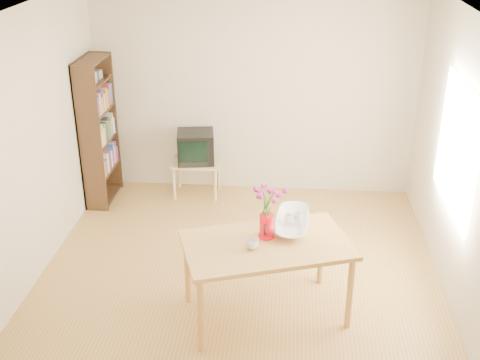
# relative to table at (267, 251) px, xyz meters

# --- Properties ---
(room) EXTENTS (4.50, 4.50, 4.50)m
(room) POSITION_rel_table_xyz_m (-0.27, 0.44, 0.63)
(room) COLOR olive
(room) RESTS_ON ground
(table) EXTENTS (1.62, 1.23, 0.75)m
(table) POSITION_rel_table_xyz_m (0.00, 0.00, 0.00)
(table) COLOR #B4803D
(table) RESTS_ON ground
(tv_stand) EXTENTS (0.60, 0.45, 0.46)m
(tv_stand) POSITION_rel_table_xyz_m (-1.00, 2.40, -0.28)
(tv_stand) COLOR tan
(tv_stand) RESTS_ON ground
(bookshelf) EXTENTS (0.28, 0.70, 1.80)m
(bookshelf) POSITION_rel_table_xyz_m (-2.14, 2.18, 0.17)
(bookshelf) COLOR black
(bookshelf) RESTS_ON ground
(pitcher) EXTENTS (0.14, 0.22, 0.22)m
(pitcher) POSITION_rel_table_xyz_m (-0.01, 0.11, 0.18)
(pitcher) COLOR red
(pitcher) RESTS_ON table
(flowers) EXTENTS (0.25, 0.25, 0.35)m
(flowers) POSITION_rel_table_xyz_m (-0.01, 0.11, 0.46)
(flowers) COLOR #BD2C8C
(flowers) RESTS_ON pitcher
(mug) EXTENTS (0.15, 0.15, 0.09)m
(mug) POSITION_rel_table_xyz_m (-0.12, -0.10, 0.12)
(mug) COLOR white
(mug) RESTS_ON table
(bowl) EXTENTS (0.48, 0.48, 0.42)m
(bowl) POSITION_rel_table_xyz_m (0.21, 0.33, 0.29)
(bowl) COLOR white
(bowl) RESTS_ON table
(teacup_a) EXTENTS (0.08, 0.08, 0.06)m
(teacup_a) POSITION_rel_table_xyz_m (0.17, 0.33, 0.25)
(teacup_a) COLOR white
(teacup_a) RESTS_ON bowl
(teacup_b) EXTENTS (0.08, 0.08, 0.07)m
(teacup_b) POSITION_rel_table_xyz_m (0.26, 0.35, 0.25)
(teacup_b) COLOR white
(teacup_b) RESTS_ON bowl
(television) EXTENTS (0.50, 0.48, 0.39)m
(television) POSITION_rel_table_xyz_m (-1.00, 2.42, -0.01)
(television) COLOR black
(television) RESTS_ON tv_stand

